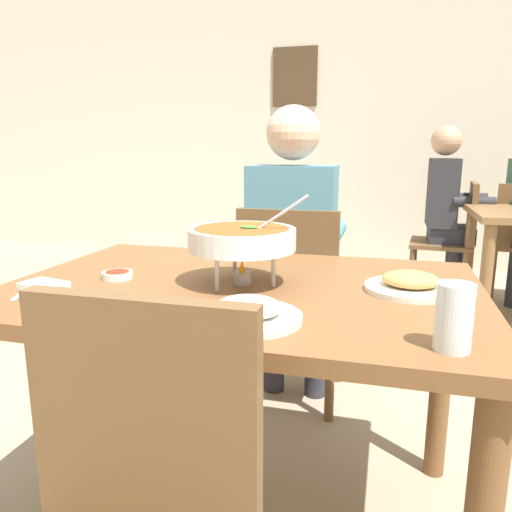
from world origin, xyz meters
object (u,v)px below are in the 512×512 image
at_px(appetizer_plate, 410,284).
at_px(patron_bg_middle, 447,203).
at_px(chair_diner_main, 291,296).
at_px(curry_bowl, 242,240).
at_px(chair_bg_middle, 455,235).
at_px(diner_main, 293,241).
at_px(dining_table_main, 242,320).
at_px(rice_plate, 249,312).
at_px(sauce_dish, 117,275).
at_px(drink_glass, 454,321).

height_order(appetizer_plate, patron_bg_middle, patron_bg_middle).
height_order(chair_diner_main, curry_bowl, curry_bowl).
xyz_separation_m(curry_bowl, appetizer_plate, (0.46, 0.05, -0.11)).
bearing_deg(chair_bg_middle, appetizer_plate, -99.44).
bearing_deg(chair_diner_main, diner_main, 90.00).
xyz_separation_m(dining_table_main, chair_bg_middle, (0.88, 2.61, -0.14)).
distance_m(curry_bowl, rice_plate, 0.32).
bearing_deg(appetizer_plate, sauce_dish, -174.14).
bearing_deg(curry_bowl, patron_bg_middle, 72.92).
xyz_separation_m(dining_table_main, drink_glass, (0.52, -0.34, 0.17)).
relative_size(dining_table_main, curry_bowl, 3.94).
distance_m(curry_bowl, appetizer_plate, 0.47).
bearing_deg(chair_diner_main, rice_plate, -84.33).
bearing_deg(sauce_dish, appetizer_plate, 5.86).
bearing_deg(dining_table_main, patron_bg_middle, 72.89).
height_order(rice_plate, appetizer_plate, same).
bearing_deg(chair_bg_middle, sauce_dish, -115.39).
bearing_deg(sauce_dish, chair_diner_main, 64.16).
height_order(chair_diner_main, rice_plate, chair_diner_main).
bearing_deg(appetizer_plate, chair_diner_main, 123.58).
bearing_deg(drink_glass, dining_table_main, 146.52).
xyz_separation_m(curry_bowl, sauce_dish, (-0.37, -0.03, -0.12)).
distance_m(chair_diner_main, patron_bg_middle, 2.08).
height_order(curry_bowl, chair_bg_middle, curry_bowl).
height_order(appetizer_plate, chair_bg_middle, chair_bg_middle).
distance_m(rice_plate, drink_glass, 0.42).
xyz_separation_m(appetizer_plate, chair_bg_middle, (0.42, 2.56, -0.27)).
distance_m(appetizer_plate, sauce_dish, 0.83).
relative_size(dining_table_main, rice_plate, 5.46).
xyz_separation_m(dining_table_main, rice_plate, (0.10, -0.29, 0.13)).
distance_m(chair_diner_main, chair_bg_middle, 2.07).
distance_m(rice_plate, sauce_dish, 0.54).
relative_size(chair_diner_main, appetizer_plate, 3.75).
bearing_deg(curry_bowl, rice_plate, -70.35).
distance_m(chair_diner_main, sauce_dish, 0.90).
relative_size(chair_diner_main, sauce_dish, 10.00).
distance_m(dining_table_main, curry_bowl, 0.24).
height_order(chair_bg_middle, patron_bg_middle, patron_bg_middle).
distance_m(sauce_dish, chair_bg_middle, 2.94).
bearing_deg(drink_glass, chair_bg_middle, 82.99).
height_order(dining_table_main, chair_bg_middle, chair_bg_middle).
height_order(diner_main, curry_bowl, diner_main).
bearing_deg(appetizer_plate, diner_main, 122.36).
relative_size(curry_bowl, patron_bg_middle, 0.25).
relative_size(appetizer_plate, chair_bg_middle, 0.27).
xyz_separation_m(diner_main, chair_bg_middle, (0.88, 1.84, -0.24)).
distance_m(appetizer_plate, patron_bg_middle, 2.61).
distance_m(diner_main, rice_plate, 1.06).
bearing_deg(chair_diner_main, curry_bowl, -89.99).
xyz_separation_m(diner_main, rice_plate, (0.10, -1.06, 0.04)).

